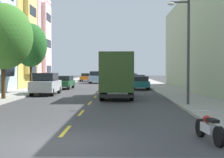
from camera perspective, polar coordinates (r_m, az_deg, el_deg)
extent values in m
plane|color=#38383A|center=(39.97, -1.56, -1.53)|extent=(160.00, 160.00, 0.00)
cube|color=#99968E|center=(38.99, -12.19, -1.55)|extent=(3.20, 120.00, 0.14)
cube|color=#99968E|center=(38.27, 8.97, -1.59)|extent=(3.20, 120.00, 0.14)
cube|color=yellow|center=(12.23, -8.06, -8.89)|extent=(0.14, 2.20, 0.01)
cube|color=yellow|center=(17.12, -5.34, -5.84)|extent=(0.14, 2.20, 0.01)
cube|color=yellow|center=(22.06, -3.85, -4.15)|extent=(0.14, 2.20, 0.01)
cube|color=yellow|center=(27.03, -2.91, -3.07)|extent=(0.14, 2.20, 0.01)
cube|color=yellow|center=(32.00, -2.26, -2.33)|extent=(0.14, 2.20, 0.01)
cube|color=yellow|center=(36.98, -1.79, -1.78)|extent=(0.14, 2.20, 0.01)
cube|color=yellow|center=(41.97, -1.43, -1.37)|extent=(0.14, 2.20, 0.01)
cube|color=yellow|center=(46.96, -1.15, -1.05)|extent=(0.14, 2.20, 0.01)
cube|color=yellow|center=(51.95, -0.92, -0.78)|extent=(0.14, 2.20, 0.01)
cube|color=yellow|center=(56.94, -0.73, -0.56)|extent=(0.14, 2.20, 0.01)
cube|color=#CAE7FE|center=(31.93, -17.97, 9.09)|extent=(0.55, 3.76, 9.25)
cube|color=#1E232D|center=(31.57, -17.39, 1.41)|extent=(0.04, 2.86, 1.10)
cube|color=#1E232D|center=(31.75, -17.45, 7.84)|extent=(0.04, 2.86, 1.10)
cube|color=#F9D572|center=(40.05, -13.90, 7.40)|extent=(0.55, 3.76, 9.05)
cube|color=#1E232D|center=(39.77, -13.45, 1.42)|extent=(0.04, 2.86, 1.10)
cube|color=#1E232D|center=(39.91, -13.48, 6.42)|extent=(0.04, 2.86, 1.10)
cube|color=#1E232D|center=(40.35, -13.52, 11.35)|extent=(0.04, 2.86, 1.10)
cube|color=#CC9E9E|center=(50.21, -18.82, 6.10)|extent=(12.95, 8.36, 12.36)
cube|color=#FECACA|center=(48.37, -11.24, 6.92)|extent=(0.55, 3.76, 9.64)
cube|color=#1E232D|center=(48.10, -10.86, 1.64)|extent=(0.04, 2.86, 1.10)
cube|color=#1E232D|center=(48.24, -10.89, 6.05)|extent=(0.04, 2.86, 1.10)
cube|color=#1E232D|center=(48.67, -10.91, 10.41)|extent=(0.04, 2.86, 1.10)
cylinder|color=#47331E|center=(24.95, -18.32, -0.15)|extent=(0.30, 0.30, 2.69)
ellipsoid|color=#387028|center=(25.05, -18.38, 7.02)|extent=(4.26, 4.26, 4.76)
cylinder|color=#47331E|center=(32.00, -13.89, 0.42)|extent=(0.23, 0.23, 2.85)
ellipsoid|color=#235B23|center=(32.07, -13.93, 5.73)|extent=(3.07, 3.07, 4.11)
cylinder|color=#38383D|center=(20.27, 13.09, 4.56)|extent=(0.16, 0.16, 6.27)
cylinder|color=#38383D|center=(20.53, 11.61, 12.93)|extent=(1.10, 0.10, 0.10)
ellipsoid|color=silver|center=(20.43, 10.19, 12.71)|extent=(0.44, 0.28, 0.20)
cube|color=#2D471E|center=(24.74, 0.86, 1.26)|extent=(2.45, 5.22, 2.80)
cube|color=#2D471E|center=(28.49, 0.99, 0.71)|extent=(2.32, 1.92, 2.20)
cube|color=black|center=(29.39, 1.02, 1.69)|extent=(2.02, 0.10, 0.97)
cube|color=black|center=(22.30, 0.75, -2.98)|extent=(2.40, 0.18, 0.24)
cylinder|color=black|center=(28.60, 3.12, -1.85)|extent=(0.29, 0.96, 0.96)
cylinder|color=black|center=(28.63, -1.13, -1.85)|extent=(0.29, 0.96, 0.96)
cylinder|color=black|center=(23.42, 3.40, -2.64)|extent=(0.29, 0.96, 0.96)
cylinder|color=black|center=(23.45, -1.79, -2.63)|extent=(0.29, 0.96, 0.96)
cylinder|color=black|center=(24.51, 3.33, -2.44)|extent=(0.29, 0.96, 0.96)
cylinder|color=black|center=(24.55, -1.63, -2.44)|extent=(0.29, 0.96, 0.96)
cube|color=navy|center=(45.08, 4.48, -0.35)|extent=(1.95, 4.75, 0.62)
cube|color=black|center=(44.69, 4.52, 0.38)|extent=(1.68, 2.86, 0.55)
cylinder|color=black|center=(46.75, 5.29, -0.66)|extent=(0.24, 0.67, 0.66)
cylinder|color=black|center=(46.62, 3.33, -0.67)|extent=(0.24, 0.67, 0.66)
cylinder|color=black|center=(43.58, 5.70, -0.84)|extent=(0.24, 0.67, 0.66)
cylinder|color=black|center=(43.44, 3.60, -0.84)|extent=(0.24, 0.67, 0.66)
cube|color=orange|center=(61.99, -4.62, 0.20)|extent=(1.80, 4.03, 0.62)
cube|color=black|center=(62.46, -4.57, 0.75)|extent=(1.56, 1.70, 0.55)
cylinder|color=black|center=(60.75, -5.48, -0.12)|extent=(0.23, 0.66, 0.66)
cylinder|color=black|center=(60.57, -4.06, -0.12)|extent=(0.23, 0.66, 0.66)
cylinder|color=black|center=(63.45, -5.16, -0.05)|extent=(0.23, 0.66, 0.66)
cylinder|color=black|center=(63.27, -3.79, -0.05)|extent=(0.23, 0.66, 0.66)
cube|color=maroon|center=(56.76, 3.56, 0.07)|extent=(1.80, 4.03, 0.62)
cube|color=black|center=(56.27, 3.59, 0.65)|extent=(1.56, 1.70, 0.55)
cylinder|color=black|center=(58.17, 4.23, -0.20)|extent=(0.23, 0.66, 0.66)
cylinder|color=black|center=(58.09, 2.73, -0.20)|extent=(0.23, 0.66, 0.66)
cylinder|color=black|center=(55.46, 4.42, -0.29)|extent=(0.23, 0.66, 0.66)
cylinder|color=black|center=(55.38, 2.85, -0.29)|extent=(0.23, 0.66, 0.66)
cube|color=tan|center=(62.69, 3.42, 0.22)|extent=(1.81, 4.03, 0.62)
cube|color=black|center=(62.20, 3.44, 0.75)|extent=(1.56, 1.71, 0.55)
cylinder|color=black|center=(64.10, 4.03, -0.02)|extent=(0.23, 0.66, 0.66)
cylinder|color=black|center=(64.02, 2.67, -0.02)|extent=(0.23, 0.66, 0.66)
cylinder|color=black|center=(61.39, 4.20, -0.10)|extent=(0.23, 0.66, 0.66)
cylinder|color=black|center=(61.30, 2.78, -0.10)|extent=(0.23, 0.66, 0.66)
cube|color=#194C28|center=(38.14, -8.33, -0.74)|extent=(1.90, 4.73, 0.62)
cube|color=black|center=(38.49, -8.23, 0.15)|extent=(1.65, 2.85, 0.55)
cylinder|color=black|center=(36.75, -10.01, -1.32)|extent=(0.23, 0.66, 0.66)
cylinder|color=black|center=(36.44, -7.55, -1.34)|extent=(0.23, 0.66, 0.66)
cylinder|color=black|center=(39.87, -9.03, -1.08)|extent=(0.23, 0.66, 0.66)
cylinder|color=black|center=(39.59, -6.76, -1.09)|extent=(0.23, 0.66, 0.66)
cube|color=#B2B5BA|center=(29.50, -11.37, -1.19)|extent=(2.00, 4.82, 0.90)
cube|color=black|center=(29.47, -11.38, 0.36)|extent=(1.75, 2.80, 0.70)
cylinder|color=black|center=(28.13, -13.78, -2.26)|extent=(0.23, 0.66, 0.66)
cylinder|color=black|center=(27.76, -10.32, -2.29)|extent=(0.23, 0.66, 0.66)
cylinder|color=black|center=(31.30, -12.30, -1.86)|extent=(0.23, 0.66, 0.66)
cylinder|color=black|center=(30.96, -9.17, -1.88)|extent=(0.23, 0.66, 0.66)
cube|color=#195B60|center=(36.41, 5.00, -0.84)|extent=(1.78, 4.02, 0.62)
cube|color=black|center=(35.91, 5.05, 0.06)|extent=(1.55, 1.70, 0.55)
cylinder|color=black|center=(37.83, 6.04, -1.22)|extent=(0.23, 0.66, 0.66)
cylinder|color=black|center=(37.75, 3.74, -1.22)|extent=(0.23, 0.66, 0.66)
cylinder|color=black|center=(35.12, 6.36, -1.45)|extent=(0.23, 0.66, 0.66)
cylinder|color=black|center=(35.04, 3.88, -1.45)|extent=(0.23, 0.66, 0.66)
cube|color=#7A9EC6|center=(53.01, -2.82, 0.11)|extent=(1.95, 4.80, 0.90)
cube|color=black|center=(52.99, -2.82, 0.97)|extent=(1.72, 2.78, 0.70)
cylinder|color=black|center=(51.47, -3.91, -0.45)|extent=(0.22, 0.66, 0.66)
cylinder|color=black|center=(51.34, -1.99, -0.45)|extent=(0.22, 0.66, 0.66)
cylinder|color=black|center=(54.72, -3.60, -0.32)|extent=(0.22, 0.66, 0.66)
cylinder|color=black|center=(54.60, -1.79, -0.32)|extent=(0.22, 0.66, 0.66)
cylinder|color=black|center=(11.43, 15.08, -8.17)|extent=(0.22, 0.61, 0.60)
cylinder|color=black|center=(10.11, 18.09, -9.49)|extent=(0.22, 0.61, 0.60)
cube|color=silver|center=(10.74, 16.49, -8.17)|extent=(0.38, 0.84, 0.28)
ellipsoid|color=maroon|center=(10.86, 16.15, -6.67)|extent=(0.24, 0.48, 0.22)
cube|color=black|center=(10.46, 17.06, -6.88)|extent=(0.28, 0.54, 0.10)
cylinder|color=silver|center=(11.24, 15.31, -5.36)|extent=(0.62, 0.11, 0.03)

